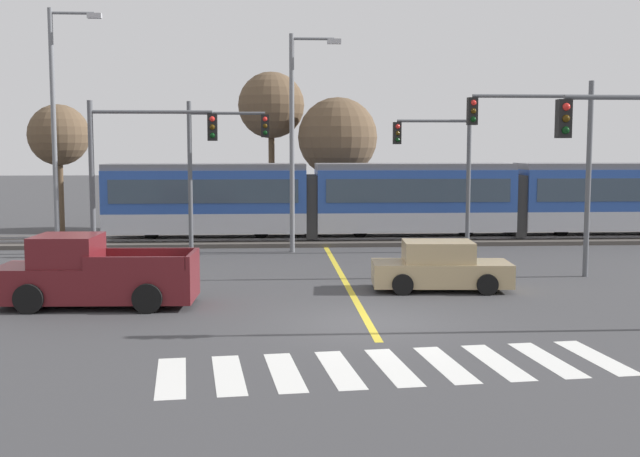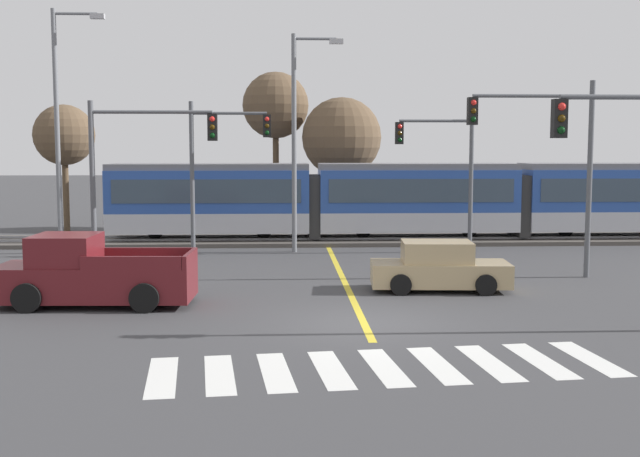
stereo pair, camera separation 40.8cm
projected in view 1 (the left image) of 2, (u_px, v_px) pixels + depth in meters
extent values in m
plane|color=#3D3D3F|center=(368.00, 323.00, 20.14)|extent=(200.00, 200.00, 0.00)
cube|color=#4C4742|center=(323.00, 240.00, 36.87)|extent=(120.00, 4.00, 0.18)
cube|color=#939399|center=(324.00, 239.00, 36.14)|extent=(120.00, 0.08, 0.10)
cube|color=#939399|center=(322.00, 235.00, 37.57)|extent=(120.00, 0.08, 0.10)
cube|color=#B7BAC1|center=(207.00, 222.00, 36.44)|extent=(9.00, 2.60, 0.90)
cube|color=#284C9E|center=(206.00, 191.00, 36.29)|extent=(9.00, 2.60, 1.90)
cube|color=#384756|center=(204.00, 191.00, 34.98)|extent=(8.28, 0.04, 1.04)
cube|color=slate|center=(206.00, 167.00, 36.18)|extent=(9.00, 2.39, 0.28)
cylinder|color=black|center=(261.00, 231.00, 36.64)|extent=(0.70, 0.20, 0.70)
cylinder|color=black|center=(152.00, 232.00, 36.33)|extent=(0.70, 0.20, 0.70)
cube|color=#B7BAC1|center=(413.00, 220.00, 37.04)|extent=(9.00, 2.60, 0.90)
cube|color=#284C9E|center=(413.00, 190.00, 36.90)|extent=(9.00, 2.60, 1.90)
cube|color=#384756|center=(419.00, 191.00, 35.58)|extent=(8.28, 0.04, 1.04)
cube|color=slate|center=(414.00, 166.00, 36.78)|extent=(9.00, 2.39, 0.28)
cylinder|color=black|center=(466.00, 230.00, 37.25)|extent=(0.70, 0.20, 0.70)
cylinder|color=black|center=(360.00, 230.00, 36.93)|extent=(0.70, 0.20, 0.70)
cube|color=#B7BAC1|center=(613.00, 219.00, 37.65)|extent=(9.00, 2.60, 0.90)
cube|color=#284C9E|center=(614.00, 189.00, 37.50)|extent=(9.00, 2.60, 1.90)
cube|color=#384756|center=(627.00, 190.00, 36.19)|extent=(8.28, 0.04, 1.04)
cube|color=slate|center=(615.00, 166.00, 37.39)|extent=(9.00, 2.39, 0.28)
cylinder|color=black|center=(561.00, 229.00, 37.54)|extent=(0.70, 0.20, 0.70)
cube|color=#2D2D2D|center=(311.00, 206.00, 36.67)|extent=(0.50, 2.34, 2.80)
cube|color=#2D2D2D|center=(514.00, 205.00, 37.27)|extent=(0.50, 2.34, 2.80)
cube|color=silver|center=(171.00, 377.00, 15.41)|extent=(0.85, 2.84, 0.01)
cube|color=silver|center=(229.00, 374.00, 15.59)|extent=(0.85, 2.84, 0.01)
cube|color=silver|center=(285.00, 372.00, 15.77)|extent=(0.85, 2.84, 0.01)
cube|color=silver|center=(339.00, 369.00, 15.95)|extent=(0.85, 2.84, 0.01)
cube|color=silver|center=(393.00, 367.00, 16.14)|extent=(0.85, 2.84, 0.01)
cube|color=silver|center=(445.00, 364.00, 16.32)|extent=(0.85, 2.84, 0.01)
cube|color=silver|center=(497.00, 362.00, 16.50)|extent=(0.85, 2.84, 0.01)
cube|color=silver|center=(547.00, 359.00, 16.68)|extent=(0.85, 2.84, 0.01)
cube|color=silver|center=(596.00, 357.00, 16.86)|extent=(0.85, 2.84, 0.01)
cube|color=gold|center=(344.00, 280.00, 26.51)|extent=(0.20, 16.90, 0.01)
cube|color=tan|center=(441.00, 273.00, 24.65)|extent=(4.31, 1.99, 0.72)
cube|color=tan|center=(438.00, 251.00, 24.58)|extent=(2.20, 1.66, 0.64)
cube|color=#384756|center=(471.00, 251.00, 24.57)|extent=(0.20, 1.43, 0.52)
cube|color=#384756|center=(435.00, 248.00, 25.35)|extent=(1.78, 0.16, 0.48)
cylinder|color=black|center=(477.00, 275.00, 25.50)|extent=(0.65, 0.26, 0.64)
cylinder|color=black|center=(487.00, 285.00, 23.81)|extent=(0.65, 0.26, 0.64)
cylinder|color=black|center=(397.00, 275.00, 25.52)|extent=(0.65, 0.26, 0.64)
cylinder|color=black|center=(403.00, 284.00, 23.83)|extent=(0.65, 0.26, 0.64)
cube|color=maroon|center=(98.00, 282.00, 22.18)|extent=(5.49, 2.21, 0.96)
cube|color=maroon|center=(67.00, 250.00, 22.07)|extent=(1.79, 1.92, 0.84)
cube|color=#384756|center=(40.00, 250.00, 22.06)|extent=(0.18, 1.70, 0.66)
cube|color=maroon|center=(134.00, 264.00, 21.22)|extent=(2.70, 0.25, 0.36)
cube|color=maroon|center=(148.00, 254.00, 23.05)|extent=(2.70, 0.25, 0.36)
cube|color=maroon|center=(193.00, 259.00, 22.16)|extent=(0.21, 1.96, 0.36)
cylinder|color=black|center=(29.00, 299.00, 21.21)|extent=(0.81, 0.32, 0.80)
cylinder|color=black|center=(52.00, 286.00, 23.16)|extent=(0.81, 0.32, 0.80)
cylinder|color=black|center=(147.00, 298.00, 21.26)|extent=(0.81, 0.32, 0.80)
cylinder|color=black|center=(161.00, 285.00, 23.21)|extent=(0.81, 0.32, 0.80)
cylinder|color=#515459|center=(637.00, 97.00, 18.75)|extent=(3.50, 0.12, 0.12)
cube|color=black|center=(564.00, 119.00, 18.69)|extent=(0.32, 0.28, 0.90)
sphere|color=red|center=(566.00, 107.00, 18.52)|extent=(0.18, 0.18, 0.18)
sphere|color=#3A2706|center=(566.00, 119.00, 18.55)|extent=(0.18, 0.18, 0.18)
sphere|color=black|center=(566.00, 130.00, 18.57)|extent=(0.18, 0.18, 0.18)
cylinder|color=#515459|center=(190.00, 179.00, 31.92)|extent=(0.18, 0.18, 6.17)
cylinder|color=#515459|center=(227.00, 113.00, 31.74)|extent=(3.00, 0.12, 0.12)
cube|color=black|center=(265.00, 126.00, 31.89)|extent=(0.32, 0.28, 0.90)
sphere|color=red|center=(265.00, 119.00, 31.71)|extent=(0.18, 0.18, 0.18)
sphere|color=#3A2706|center=(265.00, 126.00, 31.74)|extent=(0.18, 0.18, 0.18)
sphere|color=black|center=(265.00, 133.00, 31.77)|extent=(0.18, 0.18, 0.18)
cylinder|color=#515459|center=(588.00, 180.00, 26.89)|extent=(0.18, 0.18, 6.57)
cylinder|color=#515459|center=(532.00, 96.00, 26.47)|extent=(4.00, 0.12, 0.12)
cube|color=black|center=(472.00, 111.00, 26.39)|extent=(0.32, 0.28, 0.90)
sphere|color=red|center=(474.00, 103.00, 26.22)|extent=(0.18, 0.18, 0.18)
sphere|color=#3A2706|center=(473.00, 111.00, 26.25)|extent=(0.18, 0.18, 0.18)
sphere|color=black|center=(473.00, 119.00, 26.27)|extent=(0.18, 0.18, 0.18)
cylinder|color=#515459|center=(468.00, 182.00, 33.17)|extent=(0.18, 0.18, 5.88)
cylinder|color=#515459|center=(433.00, 121.00, 32.82)|extent=(3.00, 0.12, 0.12)
cube|color=black|center=(397.00, 133.00, 32.78)|extent=(0.32, 0.28, 0.90)
sphere|color=red|center=(398.00, 126.00, 32.60)|extent=(0.18, 0.18, 0.18)
sphere|color=#3A2706|center=(398.00, 133.00, 32.63)|extent=(0.18, 0.18, 0.18)
sphere|color=black|center=(398.00, 140.00, 32.66)|extent=(0.18, 0.18, 0.18)
cylinder|color=#515459|center=(92.00, 190.00, 26.59)|extent=(0.18, 0.18, 5.91)
cylinder|color=#515459|center=(151.00, 112.00, 26.45)|extent=(4.00, 0.12, 0.12)
cube|color=black|center=(212.00, 127.00, 26.63)|extent=(0.32, 0.28, 0.90)
sphere|color=red|center=(212.00, 119.00, 26.45)|extent=(0.18, 0.18, 0.18)
sphere|color=#3A2706|center=(212.00, 127.00, 26.48)|extent=(0.18, 0.18, 0.18)
sphere|color=black|center=(212.00, 135.00, 26.51)|extent=(0.18, 0.18, 0.18)
cylinder|color=slate|center=(54.00, 133.00, 32.33)|extent=(0.20, 0.20, 9.88)
cylinder|color=slate|center=(72.00, 13.00, 31.89)|extent=(1.75, 0.12, 0.12)
cube|color=#B2B2B7|center=(95.00, 16.00, 31.96)|extent=(0.56, 0.28, 0.20)
cylinder|color=slate|center=(292.00, 144.00, 32.98)|extent=(0.20, 0.20, 8.96)
cylinder|color=slate|center=(313.00, 39.00, 32.59)|extent=(1.74, 0.12, 0.12)
cube|color=#B2B2B7|center=(334.00, 41.00, 32.65)|extent=(0.56, 0.28, 0.20)
cylinder|color=brown|center=(61.00, 189.00, 41.29)|extent=(0.32, 0.32, 4.34)
sphere|color=brown|center=(59.00, 135.00, 41.00)|extent=(3.12, 3.12, 3.12)
cylinder|color=brown|center=(272.00, 174.00, 42.24)|extent=(0.32, 0.32, 5.83)
sphere|color=brown|center=(271.00, 105.00, 41.86)|extent=(3.46, 3.46, 3.46)
cylinder|color=brown|center=(338.00, 193.00, 40.95)|extent=(0.32, 0.32, 4.03)
sphere|color=brown|center=(338.00, 137.00, 40.66)|extent=(4.04, 4.04, 4.04)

